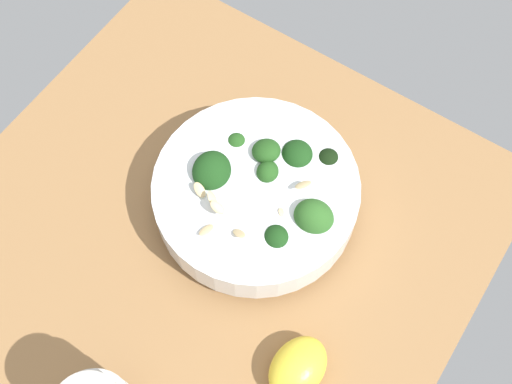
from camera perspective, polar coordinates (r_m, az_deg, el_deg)
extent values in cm
cube|color=#996D42|center=(75.55, -4.05, -4.39)|extent=(57.35, 57.35, 4.44)
cylinder|color=white|center=(74.01, 0.00, -1.11)|extent=(12.33, 12.33, 1.43)
cylinder|color=white|center=(71.43, 0.00, -0.15)|extent=(22.42, 22.42, 4.29)
cylinder|color=silver|center=(69.86, 0.00, 0.48)|extent=(18.47, 18.47, 0.80)
cylinder|color=#4A8F3C|center=(69.72, 4.96, -2.76)|extent=(1.64, 1.70, 1.74)
ellipsoid|color=#2D6023|center=(68.17, 5.07, -2.20)|extent=(5.97, 4.70, 5.08)
cylinder|color=#4A8F3C|center=(71.35, 1.00, 1.28)|extent=(1.19, 1.14, 1.15)
ellipsoid|color=#23511C|center=(70.21, 1.01, 1.76)|extent=(3.73, 3.37, 3.50)
cylinder|color=#3C7A32|center=(71.41, -3.81, 1.26)|extent=(1.74, 1.71, 1.48)
ellipsoid|color=#194216|center=(69.99, -3.89, 1.86)|extent=(5.34, 5.36, 5.32)
cylinder|color=#2F662B|center=(68.81, 1.72, -4.46)|extent=(1.25, 1.45, 1.63)
ellipsoid|color=#194216|center=(67.34, 1.75, -3.97)|extent=(3.84, 3.81, 3.63)
cylinder|color=#3C7A32|center=(73.57, 6.17, 2.21)|extent=(1.47, 1.27, 1.39)
ellipsoid|color=black|center=(72.36, 6.28, 2.72)|extent=(4.19, 4.67, 3.85)
cylinder|color=#2F662B|center=(73.78, -1.71, 3.80)|extent=(1.27, 1.23, 1.53)
ellipsoid|color=#23511C|center=(72.62, -1.74, 4.32)|extent=(3.27, 3.64, 2.79)
cylinder|color=#2F662B|center=(73.21, 3.52, 2.62)|extent=(1.56, 1.60, 1.83)
ellipsoid|color=#194216|center=(71.72, 3.59, 3.28)|extent=(5.27, 4.94, 3.34)
cylinder|color=#589D47|center=(72.27, 0.88, 3.02)|extent=(1.56, 1.67, 1.65)
ellipsoid|color=#23511C|center=(70.94, 0.90, 3.62)|extent=(4.75, 4.46, 3.26)
ellipsoid|color=#DBBC84|center=(68.27, 2.48, -2.04)|extent=(1.84, 1.45, 1.31)
ellipsoid|color=#DBBC84|center=(66.79, -1.25, -3.31)|extent=(2.03, 1.46, 1.34)
ellipsoid|color=#DBBC84|center=(67.63, -3.83, -0.61)|extent=(1.83, 1.77, 1.46)
ellipsoid|color=#DBBC84|center=(66.86, -3.39, -1.35)|extent=(1.86, 1.09, 1.19)
ellipsoid|color=#DBBC84|center=(68.75, -4.94, 0.19)|extent=(2.03, 1.59, 1.20)
ellipsoid|color=#DBBC84|center=(68.35, 4.15, 0.64)|extent=(1.93, 2.02, 1.02)
ellipsoid|color=#DBBC84|center=(67.05, -4.37, -3.33)|extent=(1.46, 2.00, 0.74)
ellipsoid|color=yellow|center=(67.22, 3.68, -15.06)|extent=(5.76, 7.36, 3.96)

